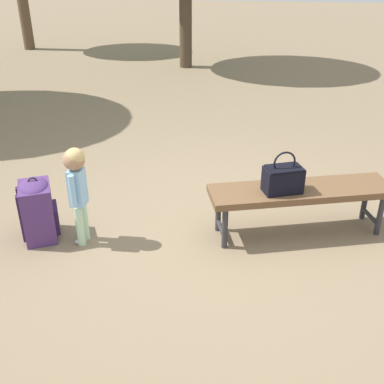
{
  "coord_description": "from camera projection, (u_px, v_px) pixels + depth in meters",
  "views": [
    {
      "loc": [
        -0.3,
        3.53,
        2.31
      ],
      "look_at": [
        0.16,
        0.04,
        0.45
      ],
      "focal_mm": 43.88,
      "sensor_mm": 36.0,
      "label": 1
    }
  ],
  "objects": [
    {
      "name": "park_bench",
      "position": [
        301.0,
        194.0,
        4.08
      ],
      "size": [
        1.65,
        0.83,
        0.45
      ],
      "color": "brown",
      "rests_on": "ground"
    },
    {
      "name": "handbag",
      "position": [
        283.0,
        178.0,
        3.93
      ],
      "size": [
        0.36,
        0.28,
        0.37
      ],
      "color": "black",
      "rests_on": "park_bench"
    },
    {
      "name": "child_standing",
      "position": [
        77.0,
        182.0,
        3.85
      ],
      "size": [
        0.18,
        0.24,
        0.88
      ],
      "color": "#B2D8B2",
      "rests_on": "ground"
    },
    {
      "name": "backpack_large",
      "position": [
        38.0,
        208.0,
        4.05
      ],
      "size": [
        0.39,
        0.43,
        0.59
      ],
      "color": "#4C2D66",
      "rests_on": "ground"
    },
    {
      "name": "ground_plane",
      "position": [
        211.0,
        236.0,
        4.21
      ],
      "size": [
        40.0,
        40.0,
        0.0
      ],
      "primitive_type": "plane",
      "color": "#7F6B51",
      "rests_on": "ground"
    }
  ]
}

